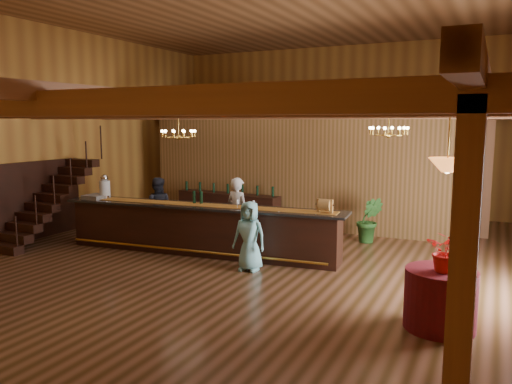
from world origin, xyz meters
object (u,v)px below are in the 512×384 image
at_px(raffle_drum, 325,205).
at_px(round_table, 440,299).
at_px(floor_plant, 369,220).
at_px(beverage_dispenser, 105,187).
at_px(chandelier_right, 388,131).
at_px(tasting_bar, 200,229).
at_px(chandelier_left, 179,133).
at_px(pendant_lamp, 447,165).
at_px(bartender, 238,213).
at_px(backbar_shelf, 228,209).
at_px(staff_second, 158,208).
at_px(guest, 249,236).

height_order(raffle_drum, round_table, raffle_drum).
distance_m(round_table, floor_plant, 5.25).
height_order(beverage_dispenser, chandelier_right, chandelier_right).
relative_size(tasting_bar, floor_plant, 5.91).
distance_m(beverage_dispenser, floor_plant, 6.60).
bearing_deg(chandelier_left, pendant_lamp, -21.45).
relative_size(round_table, floor_plant, 0.89).
relative_size(round_table, bartender, 0.60).
distance_m(chandelier_left, chandelier_right, 4.81).
xyz_separation_m(backbar_shelf, chandelier_right, (4.99, -2.08, 2.36)).
bearing_deg(floor_plant, backbar_shelf, 174.15).
height_order(beverage_dispenser, staff_second, beverage_dispenser).
bearing_deg(bartender, beverage_dispenser, 31.78).
bearing_deg(raffle_drum, round_table, -42.34).
distance_m(tasting_bar, chandelier_left, 2.33).
distance_m(pendant_lamp, bartender, 5.86).
bearing_deg(guest, floor_plant, 62.44).
bearing_deg(backbar_shelf, floor_plant, -1.04).
distance_m(tasting_bar, beverage_dispenser, 2.75).
xyz_separation_m(raffle_drum, guest, (-1.28, -0.92, -0.59)).
distance_m(beverage_dispenser, chandelier_right, 6.84).
xyz_separation_m(guest, floor_plant, (1.64, 3.41, -0.14)).
bearing_deg(guest, staff_second, 154.82).
distance_m(chandelier_right, pendant_lamp, 3.49).
bearing_deg(bartender, round_table, 163.17).
relative_size(tasting_bar, bartender, 4.00).
bearing_deg(pendant_lamp, chandelier_right, 114.73).
distance_m(round_table, chandelier_right, 4.20).
bearing_deg(chandelier_left, floor_plant, 30.20).
distance_m(guest, floor_plant, 3.78).
bearing_deg(chandelier_left, round_table, -21.45).
bearing_deg(staff_second, bartender, 155.39).
bearing_deg(pendant_lamp, backbar_shelf, 140.92).
xyz_separation_m(bartender, floor_plant, (2.70, 1.90, -0.27)).
bearing_deg(floor_plant, raffle_drum, -98.13).
bearing_deg(bartender, floor_plant, -131.00).
bearing_deg(beverage_dispenser, guest, -6.54).
xyz_separation_m(pendant_lamp, staff_second, (-7.17, 2.83, -1.61)).
distance_m(chandelier_left, guest, 3.31).
height_order(tasting_bar, beverage_dispenser, beverage_dispenser).
height_order(chandelier_left, staff_second, chandelier_left).
relative_size(raffle_drum, backbar_shelf, 0.10).
relative_size(chandelier_right, guest, 0.56).
bearing_deg(bartender, pendant_lamp, 163.17).
relative_size(staff_second, floor_plant, 1.38).
height_order(chandelier_right, bartender, chandelier_right).
bearing_deg(pendant_lamp, staff_second, 158.49).
relative_size(bartender, guest, 1.19).
height_order(raffle_drum, chandelier_right, chandelier_right).
bearing_deg(chandelier_left, backbar_shelf, 94.79).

